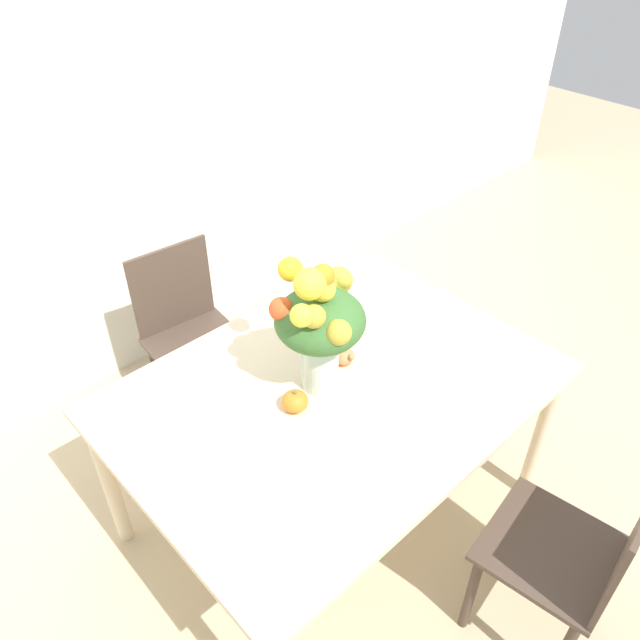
{
  "coord_description": "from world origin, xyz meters",
  "views": [
    {
      "loc": [
        -1.16,
        -1.17,
        2.38
      ],
      "look_at": [
        -0.03,
        0.04,
        1.07
      ],
      "focal_mm": 35.0,
      "sensor_mm": 36.0,
      "label": 1
    }
  ],
  "objects_px": {
    "pumpkin": "(295,401)",
    "turkey_figurine": "(343,355)",
    "dining_chair_far_side": "(572,558)",
    "dining_chair_near_window": "(191,336)",
    "flower_vase": "(319,323)"
  },
  "relations": [
    {
      "from": "dining_chair_near_window",
      "to": "dining_chair_far_side",
      "type": "xyz_separation_m",
      "value": [
        0.27,
        -1.84,
        0.0
      ]
    },
    {
      "from": "flower_vase",
      "to": "pumpkin",
      "type": "distance_m",
      "value": 0.29
    },
    {
      "from": "flower_vase",
      "to": "dining_chair_near_window",
      "type": "xyz_separation_m",
      "value": [
        -0.02,
        0.88,
        -0.58
      ]
    },
    {
      "from": "flower_vase",
      "to": "dining_chair_near_window",
      "type": "bearing_deg",
      "value": 91.31
    },
    {
      "from": "pumpkin",
      "to": "turkey_figurine",
      "type": "relative_size",
      "value": 0.86
    },
    {
      "from": "flower_vase",
      "to": "turkey_figurine",
      "type": "xyz_separation_m",
      "value": [
        0.15,
        0.03,
        -0.26
      ]
    },
    {
      "from": "pumpkin",
      "to": "turkey_figurine",
      "type": "bearing_deg",
      "value": 11.92
    },
    {
      "from": "flower_vase",
      "to": "turkey_figurine",
      "type": "bearing_deg",
      "value": 11.12
    },
    {
      "from": "dining_chair_near_window",
      "to": "pumpkin",
      "type": "bearing_deg",
      "value": -92.41
    },
    {
      "from": "pumpkin",
      "to": "dining_chair_far_side",
      "type": "bearing_deg",
      "value": -66.48
    },
    {
      "from": "pumpkin",
      "to": "turkey_figurine",
      "type": "xyz_separation_m",
      "value": [
        0.3,
        0.06,
        -0.0
      ]
    },
    {
      "from": "turkey_figurine",
      "to": "dining_chair_near_window",
      "type": "xyz_separation_m",
      "value": [
        -0.17,
        0.85,
        -0.33
      ]
    },
    {
      "from": "pumpkin",
      "to": "dining_chair_near_window",
      "type": "height_order",
      "value": "dining_chair_near_window"
    },
    {
      "from": "flower_vase",
      "to": "pumpkin",
      "type": "height_order",
      "value": "flower_vase"
    },
    {
      "from": "dining_chair_far_side",
      "to": "dining_chair_near_window",
      "type": "bearing_deg",
      "value": -89.62
    }
  ]
}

